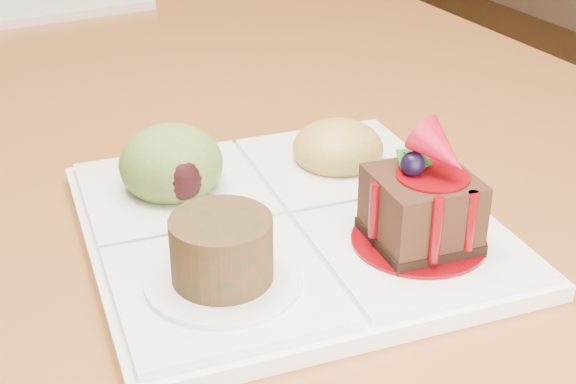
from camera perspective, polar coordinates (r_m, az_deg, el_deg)
name	(u,v)px	position (r m, az deg, el deg)	size (l,w,h in m)	color
dining_table	(73,80)	(1.12, -15.03, 7.73)	(1.00, 1.80, 0.75)	brown
sampler_plate	(283,206)	(0.58, -0.35, -0.97)	(0.31, 0.31, 0.11)	white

